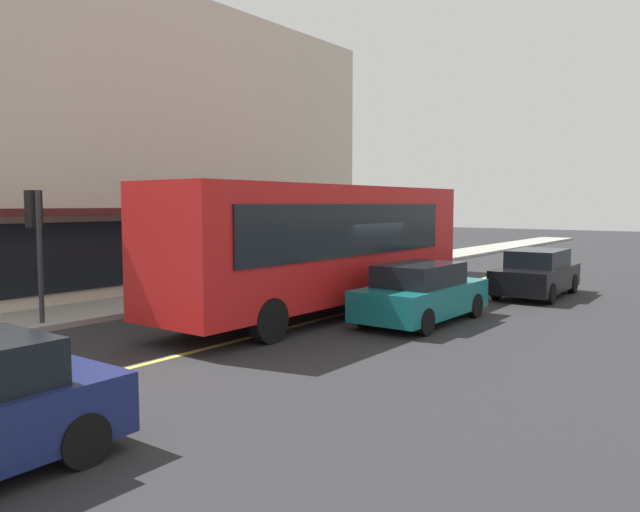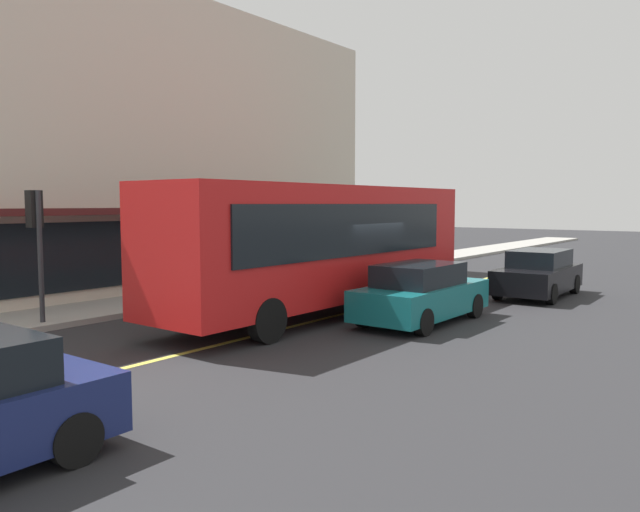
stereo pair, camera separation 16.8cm
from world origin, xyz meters
name	(u,v)px [view 1 (the left image)]	position (x,y,z in m)	size (l,w,h in m)	color
ground	(351,312)	(0.00, 0.00, 0.00)	(120.00, 120.00, 0.00)	#28282B
sidewalk	(213,292)	(0.00, 5.54, 0.07)	(80.00, 2.58, 0.15)	#9E9B93
lane_centre_stripe	(351,312)	(0.00, 0.00, 0.00)	(36.00, 0.16, 0.01)	#D8D14C
storefront_building	(73,151)	(-0.75, 12.40, 5.07)	(22.04, 11.76, 10.14)	beige
bus	(325,242)	(-0.73, 0.39, 1.99)	(11.14, 2.65, 3.50)	red
traffic_light	(35,224)	(-6.42, 4.87, 2.53)	(0.30, 0.52, 3.20)	#2D2D33
car_teal	(421,293)	(-0.18, -2.27, 0.74)	(4.32, 1.89, 1.52)	#14666B
car_black	(537,274)	(6.11, -3.23, 0.74)	(4.35, 1.96, 1.52)	black
pedestrian_by_curb	(320,247)	(6.59, 5.98, 1.19)	(0.34, 0.34, 1.72)	black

